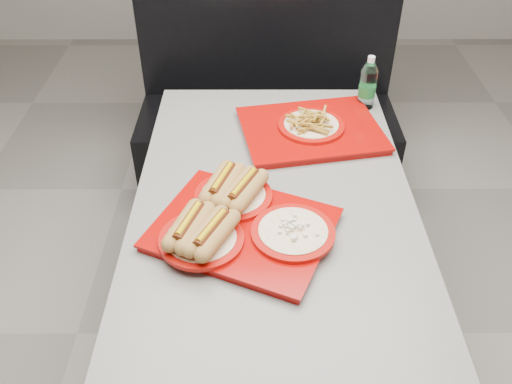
{
  "coord_description": "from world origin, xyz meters",
  "views": [
    {
      "loc": [
        -0.06,
        -1.38,
        1.86
      ],
      "look_at": [
        -0.06,
        -0.1,
        0.83
      ],
      "focal_mm": 38.0,
      "sensor_mm": 36.0,
      "label": 1
    }
  ],
  "objects_px": {
    "diner_table": "(273,229)",
    "booth_bench": "(267,113)",
    "tray_far": "(311,127)",
    "tray_near": "(237,220)",
    "water_bottle": "(368,85)"
  },
  "relations": [
    {
      "from": "tray_far",
      "to": "booth_bench",
      "type": "bearing_deg",
      "value": 101.31
    },
    {
      "from": "diner_table",
      "to": "booth_bench",
      "type": "xyz_separation_m",
      "value": [
        0.0,
        1.09,
        -0.18
      ]
    },
    {
      "from": "tray_far",
      "to": "tray_near",
      "type": "bearing_deg",
      "value": -116.25
    },
    {
      "from": "booth_bench",
      "to": "tray_near",
      "type": "relative_size",
      "value": 2.18
    },
    {
      "from": "booth_bench",
      "to": "water_bottle",
      "type": "bearing_deg",
      "value": -54.25
    },
    {
      "from": "tray_near",
      "to": "water_bottle",
      "type": "relative_size",
      "value": 2.85
    },
    {
      "from": "tray_near",
      "to": "diner_table",
      "type": "bearing_deg",
      "value": 57.56
    },
    {
      "from": "diner_table",
      "to": "water_bottle",
      "type": "relative_size",
      "value": 6.54
    },
    {
      "from": "tray_near",
      "to": "tray_far",
      "type": "distance_m",
      "value": 0.6
    },
    {
      "from": "water_bottle",
      "to": "booth_bench",
      "type": "bearing_deg",
      "value": 125.75
    },
    {
      "from": "booth_bench",
      "to": "tray_near",
      "type": "xyz_separation_m",
      "value": [
        -0.12,
        -1.28,
        0.39
      ]
    },
    {
      "from": "diner_table",
      "to": "booth_bench",
      "type": "distance_m",
      "value": 1.11
    },
    {
      "from": "diner_table",
      "to": "booth_bench",
      "type": "height_order",
      "value": "booth_bench"
    },
    {
      "from": "tray_far",
      "to": "water_bottle",
      "type": "bearing_deg",
      "value": 40.88
    },
    {
      "from": "diner_table",
      "to": "tray_near",
      "type": "xyz_separation_m",
      "value": [
        -0.12,
        -0.18,
        0.21
      ]
    }
  ]
}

